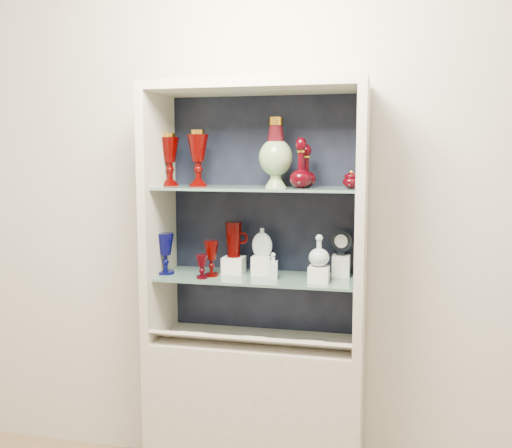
% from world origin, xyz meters
% --- Properties ---
extents(wall_back, '(3.50, 0.02, 2.80)m').
position_xyz_m(wall_back, '(0.00, 1.75, 1.40)').
color(wall_back, white).
rests_on(wall_back, ground).
extents(cabinet_base, '(1.00, 0.40, 0.75)m').
position_xyz_m(cabinet_base, '(0.00, 1.53, 0.38)').
color(cabinet_base, '#BBB29E').
rests_on(cabinet_base, ground).
extents(cabinet_back_panel, '(0.98, 0.02, 1.15)m').
position_xyz_m(cabinet_back_panel, '(0.00, 1.72, 1.32)').
color(cabinet_back_panel, black).
rests_on(cabinet_back_panel, cabinet_base).
extents(cabinet_side_left, '(0.04, 0.40, 1.15)m').
position_xyz_m(cabinet_side_left, '(-0.48, 1.53, 1.32)').
color(cabinet_side_left, '#BBB29E').
rests_on(cabinet_side_left, cabinet_base).
extents(cabinet_side_right, '(0.04, 0.40, 1.15)m').
position_xyz_m(cabinet_side_right, '(0.48, 1.53, 1.32)').
color(cabinet_side_right, '#BBB29E').
rests_on(cabinet_side_right, cabinet_base).
extents(cabinet_top_cap, '(1.00, 0.40, 0.04)m').
position_xyz_m(cabinet_top_cap, '(0.00, 1.53, 1.92)').
color(cabinet_top_cap, '#BBB29E').
rests_on(cabinet_top_cap, cabinet_side_left).
extents(shelf_lower, '(0.92, 0.34, 0.01)m').
position_xyz_m(shelf_lower, '(0.00, 1.55, 1.04)').
color(shelf_lower, slate).
rests_on(shelf_lower, cabinet_side_left).
extents(shelf_upper, '(0.92, 0.34, 0.01)m').
position_xyz_m(shelf_upper, '(0.00, 1.55, 1.46)').
color(shelf_upper, slate).
rests_on(shelf_upper, cabinet_side_left).
extents(label_ledge, '(0.92, 0.17, 0.09)m').
position_xyz_m(label_ledge, '(0.00, 1.42, 0.78)').
color(label_ledge, '#BBB29E').
rests_on(label_ledge, cabinet_base).
extents(label_card_0, '(0.10, 0.06, 0.03)m').
position_xyz_m(label_card_0, '(-0.26, 1.42, 0.80)').
color(label_card_0, white).
rests_on(label_card_0, label_ledge).
extents(label_card_1, '(0.10, 0.06, 0.03)m').
position_xyz_m(label_card_1, '(0.03, 1.42, 0.80)').
color(label_card_1, white).
rests_on(label_card_1, label_ledge).
extents(label_card_2, '(0.10, 0.06, 0.03)m').
position_xyz_m(label_card_2, '(0.29, 1.42, 0.80)').
color(label_card_2, white).
rests_on(label_card_2, label_ledge).
extents(label_card_3, '(0.10, 0.06, 0.03)m').
position_xyz_m(label_card_3, '(-0.28, 1.42, 0.80)').
color(label_card_3, white).
rests_on(label_card_3, label_ledge).
extents(pedestal_lamp_left, '(0.12, 0.12, 0.25)m').
position_xyz_m(pedestal_lamp_left, '(-0.44, 1.58, 1.60)').
color(pedestal_lamp_left, '#3F0100').
rests_on(pedestal_lamp_left, shelf_upper).
extents(pedestal_lamp_right, '(0.13, 0.13, 0.26)m').
position_xyz_m(pedestal_lamp_right, '(-0.29, 1.56, 1.60)').
color(pedestal_lamp_right, '#3F0100').
rests_on(pedestal_lamp_right, shelf_upper).
extents(enamel_urn, '(0.19, 0.19, 0.32)m').
position_xyz_m(enamel_urn, '(0.09, 1.55, 1.63)').
color(enamel_urn, '#0C4A21').
rests_on(enamel_urn, shelf_upper).
extents(ruby_decanter_a, '(0.12, 0.12, 0.25)m').
position_xyz_m(ruby_decanter_a, '(0.21, 1.50, 1.60)').
color(ruby_decanter_a, '#3B0006').
rests_on(ruby_decanter_a, shelf_upper).
extents(ruby_decanter_b, '(0.11, 0.11, 0.20)m').
position_xyz_m(ruby_decanter_b, '(0.22, 1.59, 1.57)').
color(ruby_decanter_b, '#3B0006').
rests_on(ruby_decanter_b, shelf_upper).
extents(lidded_bowl, '(0.08, 0.08, 0.08)m').
position_xyz_m(lidded_bowl, '(0.43, 1.52, 1.51)').
color(lidded_bowl, '#3B0006').
rests_on(lidded_bowl, shelf_upper).
extents(cobalt_goblet, '(0.10, 0.10, 0.20)m').
position_xyz_m(cobalt_goblet, '(-0.44, 1.51, 1.15)').
color(cobalt_goblet, '#090945').
rests_on(cobalt_goblet, shelf_lower).
extents(ruby_goblet_tall, '(0.09, 0.09, 0.17)m').
position_xyz_m(ruby_goblet_tall, '(-0.21, 1.51, 1.13)').
color(ruby_goblet_tall, '#3F0100').
rests_on(ruby_goblet_tall, shelf_lower).
extents(ruby_goblet_small, '(0.07, 0.07, 0.11)m').
position_xyz_m(ruby_goblet_small, '(-0.24, 1.45, 1.10)').
color(ruby_goblet_small, '#3B0006').
rests_on(ruby_goblet_small, shelf_lower).
extents(riser_ruby_pitcher, '(0.10, 0.10, 0.08)m').
position_xyz_m(riser_ruby_pitcher, '(-0.12, 1.59, 1.09)').
color(riser_ruby_pitcher, silver).
rests_on(riser_ruby_pitcher, shelf_lower).
extents(ruby_pitcher, '(0.13, 0.09, 0.17)m').
position_xyz_m(ruby_pitcher, '(-0.12, 1.59, 1.21)').
color(ruby_pitcher, '#3F0100').
rests_on(ruby_pitcher, riser_ruby_pitcher).
extents(clear_square_bottle, '(0.05, 0.05, 0.12)m').
position_xyz_m(clear_square_bottle, '(0.08, 1.51, 1.11)').
color(clear_square_bottle, '#A8BCC1').
rests_on(clear_square_bottle, shelf_lower).
extents(riser_flat_flask, '(0.09, 0.09, 0.09)m').
position_xyz_m(riser_flat_flask, '(0.02, 1.59, 1.09)').
color(riser_flat_flask, silver).
rests_on(riser_flat_flask, shelf_lower).
extents(flat_flask, '(0.10, 0.05, 0.14)m').
position_xyz_m(flat_flask, '(0.02, 1.59, 1.21)').
color(flat_flask, silver).
rests_on(flat_flask, riser_flat_flask).
extents(riser_clear_round_decanter, '(0.09, 0.09, 0.07)m').
position_xyz_m(riser_clear_round_decanter, '(0.30, 1.49, 1.08)').
color(riser_clear_round_decanter, silver).
rests_on(riser_clear_round_decanter, shelf_lower).
extents(clear_round_decanter, '(0.12, 0.12, 0.14)m').
position_xyz_m(clear_round_decanter, '(0.30, 1.49, 1.19)').
color(clear_round_decanter, '#A8BCC1').
rests_on(clear_round_decanter, riser_clear_round_decanter).
extents(riser_cameo_medallion, '(0.08, 0.08, 0.10)m').
position_xyz_m(riser_cameo_medallion, '(0.39, 1.64, 1.10)').
color(riser_cameo_medallion, silver).
rests_on(riser_cameo_medallion, shelf_lower).
extents(cameo_medallion, '(0.11, 0.06, 0.12)m').
position_xyz_m(cameo_medallion, '(0.39, 1.64, 1.21)').
color(cameo_medallion, black).
rests_on(cameo_medallion, riser_cameo_medallion).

